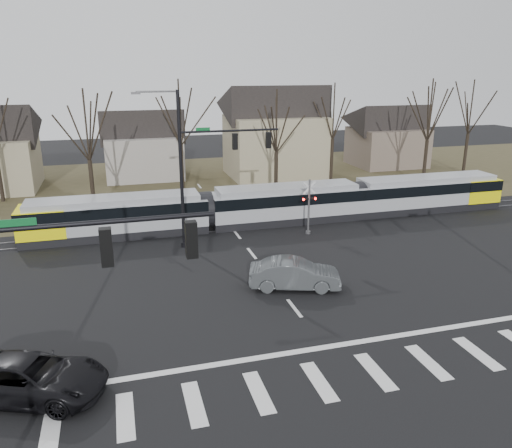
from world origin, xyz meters
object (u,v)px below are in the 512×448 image
object	(u,v)px
suv	(30,377)
rail_crossing_signal	(309,209)
tram	(285,202)
sedan	(295,274)

from	to	relation	value
suv	rail_crossing_signal	xyz separation A→B (m)	(16.62, 14.70, 1.12)
tram	rail_crossing_signal	size ratio (longest dim) A/B	9.47
tram	suv	distance (m)	23.98
suv	rail_crossing_signal	distance (m)	22.22
sedan	rail_crossing_signal	bearing A→B (deg)	-8.13
tram	rail_crossing_signal	bearing A→B (deg)	-77.83
tram	suv	bearing A→B (deg)	-131.65
tram	sedan	distance (m)	12.23
tram	sedan	world-z (taller)	tram
tram	sedan	bearing A→B (deg)	-106.52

